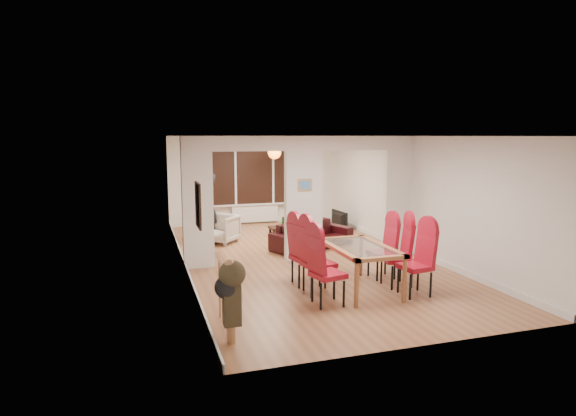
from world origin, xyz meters
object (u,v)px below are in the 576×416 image
television (337,220)px  coffee_table (288,230)px  bottle (283,221)px  dining_chair_lc (306,253)px  dining_chair_rc (382,249)px  dining_chair_lb (319,259)px  armchair (220,229)px  dining_chair_rb (397,254)px  bowl (288,225)px  dining_chair_la (328,269)px  sofa (312,235)px  person (208,207)px  dining_table (359,268)px  dining_chair_ra (415,261)px

television → coffee_table: 1.60m
coffee_table → bottle: (-0.10, 0.09, 0.24)m
dining_chair_lc → dining_chair_rc: dining_chair_lc is taller
dining_chair_lb → armchair: bearing=92.2°
dining_chair_lc → dining_chair_rb: bearing=-31.4°
dining_chair_rc → armchair: size_ratio=1.42×
dining_chair_rb → bowl: 4.82m
dining_chair_la → sofa: dining_chair_la is taller
dining_chair_la → television: dining_chair_la is taller
dining_chair_rc → person: (-2.59, 4.16, 0.31)m
dining_chair_la → bottle: size_ratio=4.41×
dining_chair_rb → dining_chair_rc: (-0.01, 0.52, -0.03)m
sofa → armchair: size_ratio=2.70×
coffee_table → dining_chair_la: bearing=-100.6°
dining_chair_la → person: 5.32m
dining_chair_rc → armchair: 4.49m
bowl → coffee_table: bearing=-111.5°
sofa → coffee_table: 1.62m
dining_chair_rc → coffee_table: size_ratio=1.12×
person → bowl: person is taller
sofa → bottle: 1.70m
dining_table → dining_chair_ra: 0.93m
dining_table → dining_chair_rb: bearing=1.0°
dining_chair_ra → dining_chair_lb: bearing=149.8°
dining_chair_lc → bottle: bearing=67.7°
dining_chair_rb → television: 5.25m
dining_chair_ra → coffee_table: size_ratio=1.19×
dining_chair_lc → dining_chair_ra: bearing=-46.4°
dining_chair_lb → sofa: (1.04, 3.14, -0.29)m
dining_table → television: dining_table is taller
dining_chair_ra → bottle: size_ratio=4.42×
television → coffee_table: television is taller
television → bottle: size_ratio=3.42×
dining_chair_lb → bowl: (0.94, 4.75, -0.34)m
bottle → armchair: bearing=-163.3°
dining_table → bowl: size_ratio=7.34×
bottle → television: bearing=9.2°
dining_chair_lb → dining_chair_ra: 1.57m
dining_chair_rc → dining_table: bearing=-147.3°
dining_chair_lb → person: person is taller
armchair → bottle: bearing=57.2°
dining_chair_rb → dining_chair_rc: size_ratio=1.06×
dining_chair_rb → dining_chair_lb: bearing=-168.8°
dining_table → coffee_table: bearing=87.4°
dining_chair_lc → dining_chair_rc: bearing=-12.3°
dining_chair_la → bowl: size_ratio=5.09×
dining_table → coffee_table: 4.80m
dining_chair_ra → dining_chair_la: bearing=170.2°
dining_chair_lb → dining_chair_rc: (1.43, 0.49, -0.05)m
dining_chair_ra → dining_chair_rb: size_ratio=1.00×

